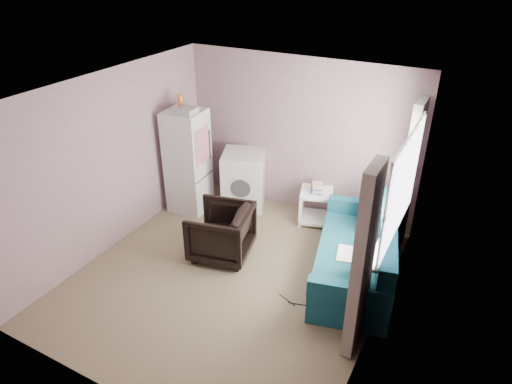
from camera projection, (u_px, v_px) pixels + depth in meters
room at (231, 194)px, 5.49m from camera, size 3.84×4.24×2.54m
armchair at (221, 230)px, 6.33m from camera, size 0.91×0.94×0.82m
fridge at (188, 161)px, 7.28m from camera, size 0.64×0.63×1.92m
washing_machine at (244, 178)px, 7.54m from camera, size 0.87×0.87×0.94m
side_table at (316, 204)px, 7.15m from camera, size 0.61×0.61×0.67m
sofa at (359, 258)px, 5.89m from camera, size 1.37×2.21×0.92m
window_dressing at (390, 214)px, 5.37m from camera, size 0.17×2.62×2.18m
floor_cables at (293, 302)px, 5.64m from camera, size 0.44×0.11×0.01m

